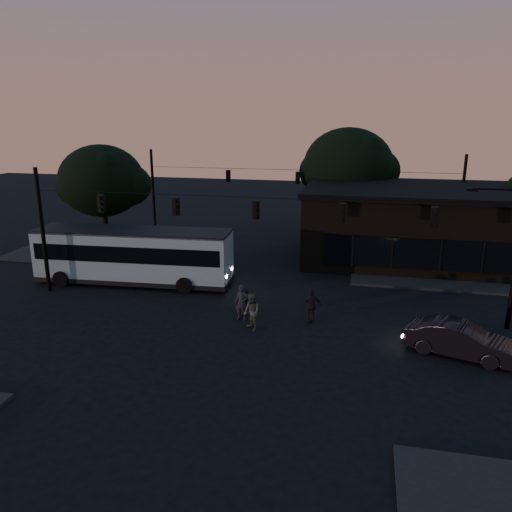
% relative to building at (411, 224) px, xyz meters
% --- Properties ---
extents(ground, '(120.00, 120.00, 0.00)m').
position_rel_building_xyz_m(ground, '(-9.00, -15.97, -2.71)').
color(ground, black).
rests_on(ground, ground).
extents(sidewalk_far_right, '(14.00, 10.00, 0.15)m').
position_rel_building_xyz_m(sidewalk_far_right, '(3.00, -1.97, -2.63)').
color(sidewalk_far_right, black).
rests_on(sidewalk_far_right, ground).
extents(sidewalk_far_left, '(14.00, 10.00, 0.15)m').
position_rel_building_xyz_m(sidewalk_far_left, '(-23.00, -1.97, -2.63)').
color(sidewalk_far_left, black).
rests_on(sidewalk_far_left, ground).
extents(building, '(15.40, 10.41, 5.40)m').
position_rel_building_xyz_m(building, '(0.00, 0.00, 0.00)').
color(building, black).
rests_on(building, ground).
extents(tree_behind, '(7.60, 7.60, 9.43)m').
position_rel_building_xyz_m(tree_behind, '(-5.00, 6.03, 3.48)').
color(tree_behind, black).
rests_on(tree_behind, ground).
extents(tree_left, '(6.40, 6.40, 8.30)m').
position_rel_building_xyz_m(tree_left, '(-23.00, -2.97, 2.86)').
color(tree_left, black).
rests_on(tree_left, ground).
extents(signal_rig_near, '(26.24, 0.30, 7.50)m').
position_rel_building_xyz_m(signal_rig_near, '(-9.00, -11.97, 1.74)').
color(signal_rig_near, black).
rests_on(signal_rig_near, ground).
extents(signal_rig_far, '(26.24, 0.30, 7.50)m').
position_rel_building_xyz_m(signal_rig_far, '(-9.00, 4.03, 1.50)').
color(signal_rig_far, black).
rests_on(signal_rig_far, ground).
extents(bus, '(12.57, 3.63, 3.50)m').
position_rel_building_xyz_m(bus, '(-17.49, -9.50, -0.74)').
color(bus, '#8CAAB2').
rests_on(bus, ground).
extents(car, '(4.94, 2.99, 1.54)m').
position_rel_building_xyz_m(car, '(1.13, -15.64, -1.94)').
color(car, black).
rests_on(car, ground).
extents(pedestrian_a, '(0.74, 0.53, 1.89)m').
position_rel_building_xyz_m(pedestrian_a, '(-9.37, -13.78, -1.76)').
color(pedestrian_a, '#212129').
rests_on(pedestrian_a, ground).
extents(pedestrian_b, '(1.13, 1.15, 1.87)m').
position_rel_building_xyz_m(pedestrian_b, '(-8.57, -14.92, -1.77)').
color(pedestrian_b, '#494842').
rests_on(pedestrian_b, ground).
extents(pedestrian_c, '(1.19, 0.85, 1.88)m').
position_rel_building_xyz_m(pedestrian_c, '(-5.77, -13.44, -1.77)').
color(pedestrian_c, black).
rests_on(pedestrian_c, ground).
extents(pedestrian_d, '(1.17, 0.79, 1.68)m').
position_rel_building_xyz_m(pedestrian_d, '(-9.37, -13.22, -1.87)').
color(pedestrian_d, black).
rests_on(pedestrian_d, ground).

